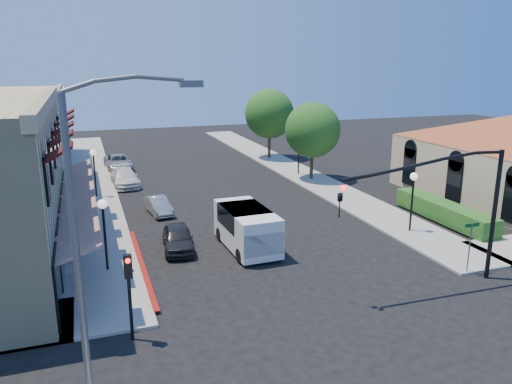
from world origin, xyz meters
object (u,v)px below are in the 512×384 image
object	(u,v)px
parked_car_d	(118,162)
lamppost_left_far	(94,161)
street_tree_b	(269,114)
lamppost_left_near	(103,217)
lamppost_right_far	(299,144)
lamppost_right_near	(413,187)
signal_mast_arm	(457,197)
white_van	(247,226)
street_name_sign	(470,239)
street_tree_a	(313,130)
parked_car_a	(178,238)
cobra_streetlight	(89,237)
parked_car_b	(158,206)
secondary_signal	(129,281)
parked_car_c	(125,177)

from	to	relation	value
parked_car_d	lamppost_left_far	bearing A→B (deg)	-107.24
street_tree_b	lamppost_left_near	xyz separation A→B (m)	(-17.30, -24.00, -1.81)
lamppost_right_far	lamppost_right_near	bearing A→B (deg)	-90.00
signal_mast_arm	white_van	xyz separation A→B (m)	(-7.16, 7.11, -2.81)
street_tree_b	signal_mast_arm	xyz separation A→B (m)	(-2.94, -30.50, -0.46)
lamppost_left_near	street_name_sign	bearing A→B (deg)	-19.93
street_tree_a	parked_car_a	size ratio (longest dim) A/B	1.71
lamppost_left_near	lamppost_right_far	distance (m)	23.35
cobra_streetlight	lamppost_left_far	xyz separation A→B (m)	(0.65, 24.00, -2.53)
street_tree_b	parked_car_b	bearing A→B (deg)	-131.28
signal_mast_arm	parked_car_d	distance (m)	32.77
lamppost_right_near	cobra_streetlight	bearing A→B (deg)	-150.46
lamppost_right_near	parked_car_a	bearing A→B (deg)	172.61
white_van	parked_car_d	distance (m)	23.69
secondary_signal	cobra_streetlight	world-z (taller)	cobra_streetlight
street_name_sign	lamppost_right_near	bearing A→B (deg)	80.22
lamppost_left_near	parked_car_a	bearing A→B (deg)	25.00
street_tree_a	street_tree_b	size ratio (longest dim) A/B	0.92
street_tree_a	secondary_signal	xyz separation A→B (m)	(-16.80, -20.59, -1.88)
signal_mast_arm	parked_car_a	world-z (taller)	signal_mast_arm
street_name_sign	parked_car_b	xyz separation A→B (m)	(-12.30, 14.31, -1.15)
signal_mast_arm	street_tree_a	bearing A→B (deg)	81.83
lamppost_left_far	parked_car_a	distance (m)	12.99
signal_mast_arm	parked_car_d	xyz separation A→B (m)	(-12.06, 30.27, -3.43)
street_tree_a	street_tree_b	bearing A→B (deg)	90.00
street_tree_a	parked_car_b	bearing A→B (deg)	-158.02
secondary_signal	lamppost_left_near	bearing A→B (deg)	94.34
street_tree_b	white_van	world-z (taller)	street_tree_b
parked_car_a	parked_car_c	distance (m)	15.34
street_tree_a	cobra_streetlight	xyz separation A→B (m)	(-17.95, -24.00, 1.07)
signal_mast_arm	lamppost_left_far	world-z (taller)	signal_mast_arm
lamppost_right_near	parked_car_a	xyz separation A→B (m)	(-13.30, 1.73, -2.09)
street_name_sign	lamppost_left_near	size ratio (longest dim) A/B	0.70
white_van	cobra_streetlight	bearing A→B (deg)	-126.51
parked_car_a	street_tree_a	bearing A→B (deg)	48.35
street_tree_a	street_name_sign	bearing A→B (deg)	-93.76
street_tree_b	signal_mast_arm	size ratio (longest dim) A/B	0.88
signal_mast_arm	lamppost_right_near	bearing A→B (deg)	67.88
lamppost_right_near	parked_car_b	world-z (taller)	lamppost_right_near
parked_car_c	street_tree_a	bearing A→B (deg)	-13.85
secondary_signal	parked_car_c	distance (m)	23.72
street_tree_a	lamppost_right_far	xyz separation A→B (m)	(-0.30, 2.00, -1.46)
secondary_signal	parked_car_c	world-z (taller)	secondary_signal
lamppost_right_far	parked_car_c	world-z (taller)	lamppost_right_far
secondary_signal	lamppost_right_far	bearing A→B (deg)	53.86
street_tree_b	street_name_sign	world-z (taller)	street_tree_b
street_name_sign	white_van	bearing A→B (deg)	143.96
cobra_streetlight	white_van	world-z (taller)	cobra_streetlight
cobra_streetlight	lamppost_left_near	xyz separation A→B (m)	(0.65, 10.00, -2.53)
parked_car_a	lamppost_right_far	bearing A→B (deg)	53.31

